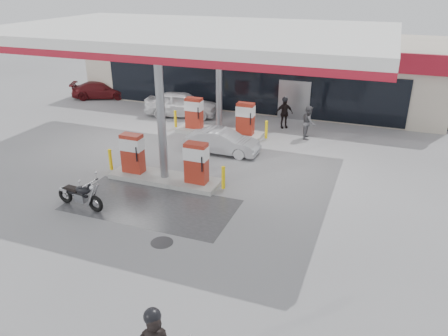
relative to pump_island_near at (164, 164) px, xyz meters
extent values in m
plane|color=gray|center=(0.00, -2.00, -0.71)|extent=(90.00, 90.00, 0.00)
cube|color=#4C4C4F|center=(0.50, -2.00, -0.71)|extent=(6.00, 3.00, 0.00)
cylinder|color=#38383A|center=(2.00, -4.00, -0.71)|extent=(0.70, 0.70, 0.01)
cube|color=beige|center=(0.00, 14.00, 1.29)|extent=(22.00, 8.00, 4.00)
cube|color=black|center=(0.00, 9.97, 0.69)|extent=(18.00, 0.10, 2.60)
cube|color=maroon|center=(0.00, 9.90, 2.79)|extent=(22.00, 0.25, 1.00)
cube|color=navy|center=(7.00, 9.85, 2.79)|extent=(3.50, 0.12, 0.80)
cube|color=gray|center=(3.00, 9.93, 0.39)|extent=(1.80, 0.14, 2.20)
cube|color=silver|center=(0.00, 3.00, 4.59)|extent=(16.00, 10.00, 0.60)
cube|color=maroon|center=(0.00, -1.95, 4.41)|extent=(16.00, 0.12, 0.24)
cube|color=maroon|center=(0.00, 7.95, 4.41)|extent=(16.00, 0.12, 0.24)
cylinder|color=gray|center=(0.00, 0.00, 1.88)|extent=(0.32, 0.32, 5.00)
cylinder|color=gray|center=(0.00, 6.00, 1.88)|extent=(0.32, 0.32, 5.00)
cube|color=#9E9E99|center=(0.00, 0.00, -0.62)|extent=(4.50, 1.30, 0.18)
cube|color=maroon|center=(-1.40, 0.00, 0.27)|extent=(0.85, 0.48, 1.60)
cube|color=maroon|center=(1.40, 0.00, 0.27)|extent=(0.85, 0.48, 1.60)
cube|color=silver|center=(-1.40, 0.00, 0.67)|extent=(0.88, 0.52, 0.50)
cube|color=silver|center=(1.40, 0.00, 0.67)|extent=(0.88, 0.52, 0.50)
cylinder|color=yellow|center=(-2.50, 0.00, -0.17)|extent=(0.14, 0.14, 0.90)
cylinder|color=yellow|center=(2.50, 0.00, -0.17)|extent=(0.14, 0.14, 0.90)
cube|color=#9E9E99|center=(0.00, 6.00, -0.62)|extent=(4.50, 1.30, 0.18)
cube|color=maroon|center=(-1.40, 6.00, 0.27)|extent=(0.85, 0.48, 1.60)
cube|color=maroon|center=(1.40, 6.00, 0.27)|extent=(0.85, 0.48, 1.60)
cube|color=silver|center=(-1.40, 6.00, 0.67)|extent=(0.88, 0.52, 0.50)
cube|color=silver|center=(1.40, 6.00, 0.67)|extent=(0.88, 0.52, 0.50)
cylinder|color=yellow|center=(-2.50, 6.00, -0.17)|extent=(0.14, 0.14, 0.90)
cylinder|color=yellow|center=(2.50, 6.00, -0.17)|extent=(0.14, 0.14, 0.90)
torus|color=black|center=(-1.04, -3.08, -0.40)|extent=(0.63, 0.21, 0.62)
torus|color=black|center=(-2.45, -2.92, -0.40)|extent=(0.63, 0.21, 0.62)
cube|color=gray|center=(-1.70, -3.01, -0.32)|extent=(0.44, 0.29, 0.31)
cube|color=black|center=(-1.85, -2.99, -0.22)|extent=(0.93, 0.21, 0.08)
ellipsoid|color=black|center=(-1.55, -3.02, 0.01)|extent=(0.61, 0.39, 0.29)
cube|color=black|center=(-2.06, -2.96, -0.05)|extent=(0.59, 0.31, 0.10)
cylinder|color=silver|center=(-1.24, -3.06, 0.32)|extent=(0.13, 0.78, 0.04)
sphere|color=silver|center=(-1.12, -3.07, 0.19)|extent=(0.19, 0.19, 0.19)
cylinder|color=silver|center=(-2.19, -2.80, -0.42)|extent=(0.93, 0.19, 0.08)
imported|color=silver|center=(-3.20, 8.20, 0.01)|extent=(4.44, 2.46, 1.43)
imported|color=#4E4D51|center=(4.39, 7.00, 0.12)|extent=(0.75, 0.90, 1.66)
imported|color=#B5B8BE|center=(1.11, 3.60, -0.16)|extent=(3.36, 1.18, 1.10)
imported|color=#5B1417|center=(-10.00, 10.00, -0.16)|extent=(4.08, 2.98, 1.10)
imported|color=navy|center=(10.00, 12.00, -0.06)|extent=(5.03, 3.20, 1.29)
imported|color=black|center=(2.86, 8.20, 0.09)|extent=(1.01, 0.82, 1.61)
camera|label=1|loc=(7.79, -13.92, 6.79)|focal=35.00mm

